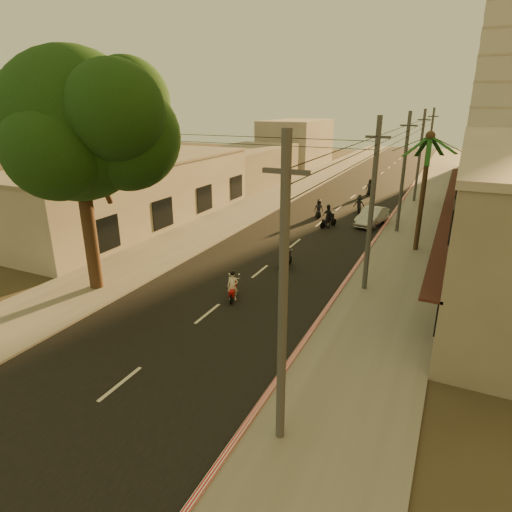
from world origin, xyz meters
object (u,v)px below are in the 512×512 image
(scooter_far_a, at_px, (319,209))
(scooter_far_b, at_px, (359,205))
(broadleaf_tree, at_px, (84,126))
(palm_tree, at_px, (429,143))
(scooter_mid_a, at_px, (285,256))
(scooter_red, at_px, (233,287))
(parked_car, at_px, (372,216))
(scooter_mid_b, at_px, (328,217))
(scooter_far_c, at_px, (370,188))

(scooter_far_a, bearing_deg, scooter_far_b, 31.68)
(broadleaf_tree, distance_m, palm_tree, 20.18)
(scooter_mid_a, relative_size, scooter_far_a, 1.08)
(broadleaf_tree, bearing_deg, scooter_red, 14.30)
(scooter_mid_a, height_order, parked_car, scooter_mid_a)
(scooter_mid_b, distance_m, scooter_far_c, 14.11)
(parked_car, bearing_deg, palm_tree, -44.99)
(broadleaf_tree, distance_m, parked_car, 23.29)
(palm_tree, relative_size, parked_car, 1.80)
(scooter_red, relative_size, scooter_far_b, 0.95)
(broadleaf_tree, distance_m, scooter_mid_b, 20.08)
(scooter_far_c, bearing_deg, scooter_far_a, -112.58)
(palm_tree, bearing_deg, scooter_mid_a, -135.17)
(palm_tree, height_order, scooter_mid_b, palm_tree)
(broadleaf_tree, bearing_deg, scooter_far_c, 75.48)
(scooter_red, relative_size, scooter_far_a, 0.97)
(scooter_mid_b, bearing_deg, scooter_far_c, 111.65)
(broadleaf_tree, xyz_separation_m, scooter_mid_a, (7.75, 7.03, -7.68))
(scooter_mid_b, distance_m, parked_car, 3.81)
(parked_car, bearing_deg, scooter_far_a, -176.87)
(scooter_mid_a, distance_m, scooter_far_a, 12.76)
(scooter_red, height_order, scooter_mid_b, scooter_mid_b)
(scooter_mid_b, distance_m, scooter_far_b, 5.99)
(scooter_mid_a, height_order, scooter_far_b, scooter_mid_a)
(palm_tree, bearing_deg, scooter_far_b, 123.12)
(scooter_mid_a, xyz_separation_m, parked_car, (2.86, 12.20, -0.07))
(scooter_far_b, relative_size, scooter_far_c, 0.94)
(palm_tree, xyz_separation_m, scooter_red, (-7.64, -12.08, -6.43))
(broadleaf_tree, height_order, scooter_far_c, broadleaf_tree)
(broadleaf_tree, bearing_deg, palm_tree, 43.48)
(scooter_far_a, xyz_separation_m, scooter_far_c, (2.14, 11.43, 0.06))
(palm_tree, height_order, scooter_far_b, palm_tree)
(scooter_mid_a, xyz_separation_m, scooter_far_a, (-1.84, 12.63, -0.04))
(scooter_far_b, xyz_separation_m, scooter_far_c, (-0.69, 8.24, 0.03))
(palm_tree, distance_m, scooter_red, 15.67)
(scooter_mid_b, relative_size, parked_car, 0.42)
(broadleaf_tree, height_order, scooter_far_a, broadleaf_tree)
(scooter_mid_a, relative_size, parked_car, 0.39)
(scooter_red, distance_m, scooter_mid_b, 15.22)
(scooter_mid_b, height_order, parked_car, scooter_mid_b)
(scooter_mid_b, relative_size, scooter_far_a, 1.15)
(broadleaf_tree, relative_size, scooter_far_c, 6.66)
(scooter_mid_a, relative_size, scooter_far_c, 0.98)
(scooter_mid_a, bearing_deg, palm_tree, 48.21)
(scooter_far_a, height_order, parked_car, scooter_far_a)
(palm_tree, bearing_deg, parked_car, 126.67)
(broadleaf_tree, xyz_separation_m, scooter_mid_b, (7.52, 16.99, -7.61))
(broadleaf_tree, bearing_deg, parked_car, 61.13)
(scooter_red, distance_m, scooter_mid_a, 5.31)
(broadleaf_tree, height_order, palm_tree, broadleaf_tree)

